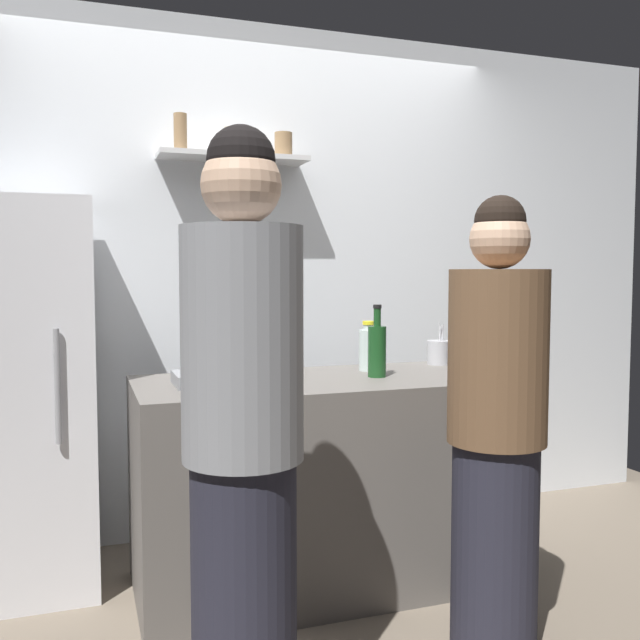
{
  "coord_description": "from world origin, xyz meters",
  "views": [
    {
      "loc": [
        -0.89,
        -2.29,
        1.34
      ],
      "look_at": [
        0.07,
        0.49,
        1.14
      ],
      "focal_mm": 39.0,
      "sensor_mm": 36.0,
      "label": 1
    }
  ],
  "objects_px": {
    "wine_bottle_dark_glass": "(265,348)",
    "person_grey_hoodie": "(243,442)",
    "wine_bottle_green_glass": "(377,349)",
    "person_brown_jacket": "(496,433)",
    "refrigerator": "(15,397)",
    "baking_pan": "(217,378)",
    "water_bottle_plastic": "(368,349)",
    "utensil_holder": "(439,352)"
  },
  "relations": [
    {
      "from": "wine_bottle_green_glass",
      "to": "person_brown_jacket",
      "type": "bearing_deg",
      "value": -78.33
    },
    {
      "from": "utensil_holder",
      "to": "wine_bottle_green_glass",
      "type": "relative_size",
      "value": 0.66
    },
    {
      "from": "wine_bottle_green_glass",
      "to": "water_bottle_plastic",
      "type": "height_order",
      "value": "wine_bottle_green_glass"
    },
    {
      "from": "wine_bottle_green_glass",
      "to": "baking_pan",
      "type": "bearing_deg",
      "value": 177.01
    },
    {
      "from": "utensil_holder",
      "to": "person_brown_jacket",
      "type": "bearing_deg",
      "value": -107.61
    },
    {
      "from": "baking_pan",
      "to": "wine_bottle_green_glass",
      "type": "height_order",
      "value": "wine_bottle_green_glass"
    },
    {
      "from": "water_bottle_plastic",
      "to": "person_grey_hoodie",
      "type": "distance_m",
      "value": 1.34
    },
    {
      "from": "baking_pan",
      "to": "person_grey_hoodie",
      "type": "xyz_separation_m",
      "value": [
        -0.09,
        -0.9,
        -0.05
      ]
    },
    {
      "from": "refrigerator",
      "to": "wine_bottle_green_glass",
      "type": "height_order",
      "value": "refrigerator"
    },
    {
      "from": "water_bottle_plastic",
      "to": "person_grey_hoodie",
      "type": "xyz_separation_m",
      "value": [
        -0.83,
        -1.05,
        -0.12
      ]
    },
    {
      "from": "baking_pan",
      "to": "person_brown_jacket",
      "type": "xyz_separation_m",
      "value": [
        0.84,
        -0.73,
        -0.13
      ]
    },
    {
      "from": "person_grey_hoodie",
      "to": "baking_pan",
      "type": "bearing_deg",
      "value": -108.56
    },
    {
      "from": "refrigerator",
      "to": "person_grey_hoodie",
      "type": "bearing_deg",
      "value": -61.41
    },
    {
      "from": "baking_pan",
      "to": "water_bottle_plastic",
      "type": "xyz_separation_m",
      "value": [
        0.73,
        0.15,
        0.08
      ]
    },
    {
      "from": "water_bottle_plastic",
      "to": "person_brown_jacket",
      "type": "relative_size",
      "value": 0.14
    },
    {
      "from": "refrigerator",
      "to": "water_bottle_plastic",
      "type": "bearing_deg",
      "value": -8.04
    },
    {
      "from": "baking_pan",
      "to": "wine_bottle_green_glass",
      "type": "bearing_deg",
      "value": -2.99
    },
    {
      "from": "baking_pan",
      "to": "wine_bottle_dark_glass",
      "type": "relative_size",
      "value": 1.05
    },
    {
      "from": "baking_pan",
      "to": "person_grey_hoodie",
      "type": "bearing_deg",
      "value": -96.02
    },
    {
      "from": "wine_bottle_dark_glass",
      "to": "person_grey_hoodie",
      "type": "bearing_deg",
      "value": -108.08
    },
    {
      "from": "person_grey_hoodie",
      "to": "wine_bottle_green_glass",
      "type": "bearing_deg",
      "value": -145.0
    },
    {
      "from": "utensil_holder",
      "to": "wine_bottle_dark_glass",
      "type": "xyz_separation_m",
      "value": [
        -0.92,
        -0.15,
        0.07
      ]
    },
    {
      "from": "water_bottle_plastic",
      "to": "person_grey_hoodie",
      "type": "bearing_deg",
      "value": -128.26
    },
    {
      "from": "wine_bottle_dark_glass",
      "to": "person_brown_jacket",
      "type": "bearing_deg",
      "value": -53.55
    },
    {
      "from": "baking_pan",
      "to": "water_bottle_plastic",
      "type": "height_order",
      "value": "water_bottle_plastic"
    },
    {
      "from": "wine_bottle_dark_glass",
      "to": "utensil_holder",
      "type": "bearing_deg",
      "value": 9.46
    },
    {
      "from": "refrigerator",
      "to": "wine_bottle_green_glass",
      "type": "relative_size",
      "value": 5.24
    },
    {
      "from": "refrigerator",
      "to": "wine_bottle_dark_glass",
      "type": "xyz_separation_m",
      "value": [
        1.01,
        -0.28,
        0.2
      ]
    },
    {
      "from": "wine_bottle_green_glass",
      "to": "person_grey_hoodie",
      "type": "relative_size",
      "value": 0.18
    },
    {
      "from": "person_brown_jacket",
      "to": "baking_pan",
      "type": "bearing_deg",
      "value": 97.22
    },
    {
      "from": "wine_bottle_green_glass",
      "to": "water_bottle_plastic",
      "type": "relative_size",
      "value": 1.37
    },
    {
      "from": "wine_bottle_dark_glass",
      "to": "person_grey_hoodie",
      "type": "distance_m",
      "value": 1.05
    },
    {
      "from": "baking_pan",
      "to": "person_brown_jacket",
      "type": "relative_size",
      "value": 0.21
    },
    {
      "from": "wine_bottle_green_glass",
      "to": "person_brown_jacket",
      "type": "relative_size",
      "value": 0.2
    },
    {
      "from": "utensil_holder",
      "to": "person_brown_jacket",
      "type": "height_order",
      "value": "person_brown_jacket"
    },
    {
      "from": "refrigerator",
      "to": "baking_pan",
      "type": "bearing_deg",
      "value": -25.12
    },
    {
      "from": "refrigerator",
      "to": "baking_pan",
      "type": "xyz_separation_m",
      "value": [
        0.78,
        -0.37,
        0.09
      ]
    },
    {
      "from": "wine_bottle_green_glass",
      "to": "person_grey_hoodie",
      "type": "distance_m",
      "value": 1.17
    },
    {
      "from": "wine_bottle_green_glass",
      "to": "person_brown_jacket",
      "type": "height_order",
      "value": "person_brown_jacket"
    },
    {
      "from": "refrigerator",
      "to": "person_brown_jacket",
      "type": "relative_size",
      "value": 1.02
    },
    {
      "from": "water_bottle_plastic",
      "to": "person_grey_hoodie",
      "type": "height_order",
      "value": "person_grey_hoodie"
    },
    {
      "from": "wine_bottle_green_glass",
      "to": "wine_bottle_dark_glass",
      "type": "xyz_separation_m",
      "value": [
        -0.46,
        0.13,
        0.01
      ]
    }
  ]
}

